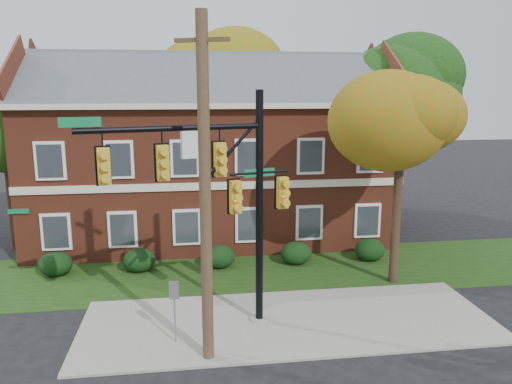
{
  "coord_description": "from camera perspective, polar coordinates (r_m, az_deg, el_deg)",
  "views": [
    {
      "loc": [
        -3.28,
        -14.53,
        7.81
      ],
      "look_at": [
        -0.86,
        3.0,
        4.19
      ],
      "focal_mm": 35.0,
      "sensor_mm": 36.0,
      "label": 1
    }
  ],
  "objects": [
    {
      "name": "tree_near_right",
      "position": [
        20.29,
        17.08,
        7.84
      ],
      "size": [
        4.5,
        4.25,
        8.58
      ],
      "color": "black",
      "rests_on": "ground"
    },
    {
      "name": "sign_post",
      "position": [
        15.91,
        -9.32,
        -12.29
      ],
      "size": [
        0.3,
        0.08,
        2.09
      ],
      "rotation": [
        0.0,
        0.0,
        -0.16
      ],
      "color": "slate",
      "rests_on": "ground"
    },
    {
      "name": "hedge_right",
      "position": [
        22.95,
        4.6,
        -6.99
      ],
      "size": [
        1.4,
        1.26,
        1.05
      ],
      "primitive_type": "ellipsoid",
      "color": "black",
      "rests_on": "ground"
    },
    {
      "name": "hedge_far_left",
      "position": [
        23.16,
        -21.93,
        -7.64
      ],
      "size": [
        1.4,
        1.26,
        1.05
      ],
      "primitive_type": "ellipsoid",
      "color": "black",
      "rests_on": "ground"
    },
    {
      "name": "utility_pole",
      "position": [
        13.82,
        -5.83,
        -0.23
      ],
      "size": [
        1.45,
        0.71,
        9.86
      ],
      "rotation": [
        0.0,
        0.0,
        -0.41
      ],
      "color": "#483421",
      "rests_on": "ground"
    },
    {
      "name": "tree_left_rear",
      "position": [
        26.76,
        -26.55,
        7.94
      ],
      "size": [
        5.4,
        5.1,
        8.88
      ],
      "color": "black",
      "rests_on": "ground"
    },
    {
      "name": "traffic_signal",
      "position": [
        15.59,
        -4.32,
        0.63
      ],
      "size": [
        6.79,
        2.14,
        7.83
      ],
      "rotation": [
        0.0,
        0.0,
        0.28
      ],
      "color": "gray",
      "rests_on": "ground"
    },
    {
      "name": "hedge_left",
      "position": [
        22.55,
        -13.21,
        -7.6
      ],
      "size": [
        1.4,
        1.26,
        1.05
      ],
      "primitive_type": "ellipsoid",
      "color": "black",
      "rests_on": "ground"
    },
    {
      "name": "apartment_building",
      "position": [
        26.66,
        -5.1,
        5.44
      ],
      "size": [
        18.8,
        8.8,
        9.74
      ],
      "color": "brown",
      "rests_on": "ground"
    },
    {
      "name": "tree_right_rear",
      "position": [
        30.1,
        17.23,
        11.65
      ],
      "size": [
        6.3,
        5.95,
        10.62
      ],
      "color": "black",
      "rests_on": "ground"
    },
    {
      "name": "hedge_center",
      "position": [
        22.48,
        -4.22,
        -7.38
      ],
      "size": [
        1.4,
        1.26,
        1.05
      ],
      "primitive_type": "ellipsoid",
      "color": "black",
      "rests_on": "ground"
    },
    {
      "name": "sidewalk",
      "position": [
        17.67,
        3.76,
        -14.55
      ],
      "size": [
        14.0,
        5.0,
        0.08
      ],
      "primitive_type": "cube",
      "color": "gray",
      "rests_on": "ground"
    },
    {
      "name": "tree_far_rear",
      "position": [
        34.44,
        -3.6,
        13.26
      ],
      "size": [
        6.84,
        6.46,
        11.52
      ],
      "color": "black",
      "rests_on": "ground"
    },
    {
      "name": "hedge_far_right",
      "position": [
        23.92,
        12.87,
        -6.47
      ],
      "size": [
        1.4,
        1.26,
        1.05
      ],
      "primitive_type": "ellipsoid",
      "color": "black",
      "rests_on": "ground"
    },
    {
      "name": "grass_strip",
      "position": [
        22.2,
        1.14,
        -8.98
      ],
      "size": [
        30.0,
        6.0,
        0.04
      ],
      "primitive_type": "cube",
      "color": "#193811",
      "rests_on": "ground"
    },
    {
      "name": "ground",
      "position": [
        16.82,
        4.47,
        -16.15
      ],
      "size": [
        120.0,
        120.0,
        0.0
      ],
      "primitive_type": "plane",
      "color": "black",
      "rests_on": "ground"
    }
  ]
}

